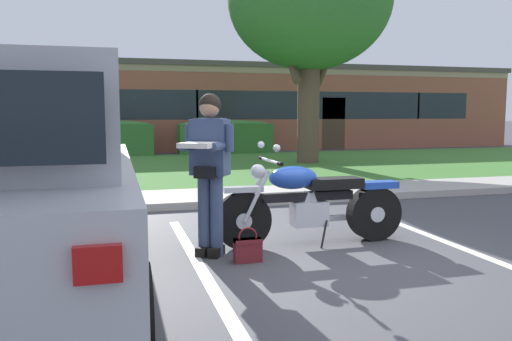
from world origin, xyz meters
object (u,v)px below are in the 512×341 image
object	(u,v)px
hedge_left	(108,138)
rider_person	(209,161)
motorcycle	(318,203)
handbag	(248,248)
parked_suv_adjacent	(11,181)
brick_building	(179,108)
shade_tree	(310,1)
hedge_center_left	(225,136)

from	to	relation	value
hedge_left	rider_person	bearing A→B (deg)	-85.25
motorcycle	handbag	xyz separation A→B (m)	(-0.97, -0.50, -0.34)
rider_person	parked_suv_adjacent	world-z (taller)	parked_suv_adjacent
motorcycle	brick_building	bearing A→B (deg)	87.36
handbag	hedge_left	world-z (taller)	hedge_left
motorcycle	hedge_left	xyz separation A→B (m)	(-2.37, 12.74, 0.17)
handbag	brick_building	world-z (taller)	brick_building
hedge_left	brick_building	size ratio (longest dim) A/B	0.11
shade_tree	hedge_left	world-z (taller)	shade_tree
shade_tree	brick_building	world-z (taller)	shade_tree
parked_suv_adjacent	brick_building	xyz separation A→B (m)	(3.95, 20.29, 0.77)
handbag	shade_tree	size ratio (longest dim) A/B	0.05
rider_person	handbag	size ratio (longest dim) A/B	4.74
parked_suv_adjacent	hedge_left	size ratio (longest dim) A/B	1.62
handbag	shade_tree	xyz separation A→B (m)	(4.20, 9.08, 4.47)
parked_suv_adjacent	hedge_left	xyz separation A→B (m)	(0.70, 13.66, -0.30)
hedge_center_left	brick_building	xyz separation A→B (m)	(-0.80, 6.64, 1.07)
rider_person	hedge_left	bearing A→B (deg)	94.75
parked_suv_adjacent	hedge_left	bearing A→B (deg)	87.08
hedge_left	hedge_center_left	distance (m)	4.06
shade_tree	hedge_left	distance (m)	8.03
motorcycle	handbag	distance (m)	1.14
handbag	hedge_center_left	bearing A→B (deg)	78.64
parked_suv_adjacent	hedge_center_left	bearing A→B (deg)	70.81
hedge_center_left	brick_building	size ratio (longest dim) A/B	0.12
parked_suv_adjacent	motorcycle	bearing A→B (deg)	16.63
rider_person	parked_suv_adjacent	bearing A→B (deg)	-157.09
rider_person	hedge_center_left	bearing A→B (deg)	76.98
shade_tree	brick_building	bearing A→B (deg)	102.23
hedge_left	hedge_center_left	size ratio (longest dim) A/B	0.90
shade_tree	brick_building	size ratio (longest dim) A/B	0.24
motorcycle	handbag	world-z (taller)	motorcycle
motorcycle	rider_person	bearing A→B (deg)	-172.65
parked_suv_adjacent	hedge_center_left	size ratio (longest dim) A/B	1.45
hedge_left	hedge_center_left	world-z (taller)	same
handbag	hedge_center_left	distance (m)	13.51
shade_tree	rider_person	bearing A→B (deg)	-117.36
handbag	hedge_left	distance (m)	13.32
handbag	parked_suv_adjacent	xyz separation A→B (m)	(-2.09, -0.41, 0.81)
motorcycle	hedge_center_left	world-z (taller)	hedge_center_left
motorcycle	shade_tree	bearing A→B (deg)	69.35
handbag	rider_person	bearing A→B (deg)	134.32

